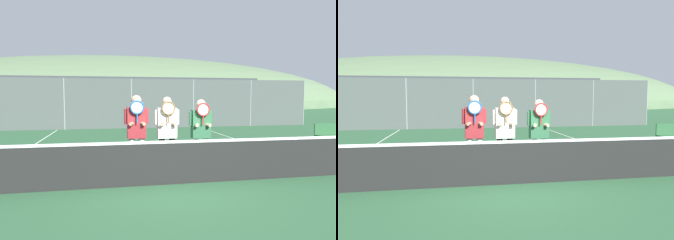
{
  "view_description": "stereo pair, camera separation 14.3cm",
  "coord_description": "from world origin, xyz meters",
  "views": [
    {
      "loc": [
        -1.2,
        -5.93,
        1.81
      ],
      "look_at": [
        0.13,
        0.9,
        1.26
      ],
      "focal_mm": 32.0,
      "sensor_mm": 36.0,
      "label": 1
    },
    {
      "loc": [
        -1.05,
        -5.96,
        1.81
      ],
      "look_at": [
        0.13,
        0.9,
        1.26
      ],
      "focal_mm": 32.0,
      "sensor_mm": 36.0,
      "label": 2
    }
  ],
  "objects": [
    {
      "name": "court_line_right_sideline",
      "position": [
        4.02,
        3.0,
        0.0
      ],
      "size": [
        0.05,
        16.0,
        0.01
      ],
      "primitive_type": "cube",
      "color": "white",
      "rests_on": "ground_plane"
    },
    {
      "name": "bench_courtside",
      "position": [
        6.8,
        3.42,
        0.46
      ],
      "size": [
        1.62,
        0.36,
        0.85
      ],
      "color": "#2D6038",
      "rests_on": "ground_plane"
    },
    {
      "name": "car_left_of_center",
      "position": [
        -2.22,
        14.49,
        0.92
      ],
      "size": [
        4.6,
        2.03,
        1.8
      ],
      "color": "silver",
      "rests_on": "ground_plane"
    },
    {
      "name": "player_center_left",
      "position": [
        0.07,
        0.72,
        1.06
      ],
      "size": [
        0.57,
        0.34,
        1.81
      ],
      "color": "black",
      "rests_on": "ground_plane"
    },
    {
      "name": "car_center",
      "position": [
        2.6,
        14.61,
        0.88
      ],
      "size": [
        4.03,
        2.01,
        1.71
      ],
      "color": "navy",
      "rests_on": "ground_plane"
    },
    {
      "name": "court_line_left_sideline",
      "position": [
        -4.02,
        3.0,
        0.0
      ],
      "size": [
        0.05,
        16.0,
        0.01
      ],
      "primitive_type": "cube",
      "color": "white",
      "rests_on": "ground_plane"
    },
    {
      "name": "ground_plane",
      "position": [
        0.0,
        0.0,
        0.0
      ],
      "size": [
        120.0,
        120.0,
        0.0
      ],
      "primitive_type": "plane",
      "color": "#2D5B38"
    },
    {
      "name": "car_far_left",
      "position": [
        -7.27,
        14.72,
        0.88
      ],
      "size": [
        4.49,
        1.95,
        1.7
      ],
      "color": "#B2B7BC",
      "rests_on": "ground_plane"
    },
    {
      "name": "tennis_net",
      "position": [
        0.0,
        0.0,
        0.47
      ],
      "size": [
        10.8,
        0.09,
        1.01
      ],
      "color": "gray",
      "rests_on": "ground_plane"
    },
    {
      "name": "player_center_right",
      "position": [
        0.89,
        0.77,
        1.04
      ],
      "size": [
        0.57,
        0.34,
        1.74
      ],
      "color": "white",
      "rests_on": "ground_plane"
    },
    {
      "name": "hill_distant",
      "position": [
        0.0,
        54.11,
        0.0
      ],
      "size": [
        94.71,
        52.62,
        18.42
      ],
      "color": "#5B7551",
      "rests_on": "ground_plane"
    },
    {
      "name": "clubhouse_building",
      "position": [
        0.03,
        18.99,
        1.65
      ],
      "size": [
        20.63,
        5.5,
        3.26
      ],
      "color": "beige",
      "rests_on": "ground_plane"
    },
    {
      "name": "fence_back",
      "position": [
        0.0,
        11.22,
        1.42
      ],
      "size": [
        22.02,
        0.06,
        2.83
      ],
      "color": "gray",
      "rests_on": "ground_plane"
    },
    {
      "name": "player_leftmost",
      "position": [
        -0.62,
        0.72,
        1.1
      ],
      "size": [
        0.55,
        0.34,
        1.84
      ],
      "color": "white",
      "rests_on": "ground_plane"
    }
  ]
}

